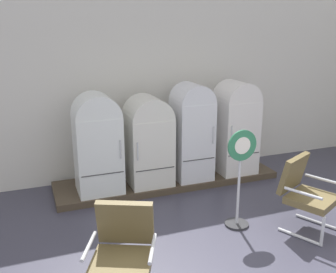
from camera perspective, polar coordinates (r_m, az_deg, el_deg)
back_wall at (r=6.76m, az=-1.98°, el=8.10°), size 11.76×0.12×3.24m
display_plinth at (r=6.61m, az=-0.08°, el=-6.37°), size 3.72×0.95×0.10m
refrigerator_0 at (r=5.90m, az=-10.33°, el=-0.63°), size 0.68×0.62×1.52m
refrigerator_1 at (r=6.14m, az=-2.92°, el=-0.27°), size 0.68×0.70×1.42m
refrigerator_2 at (r=6.33m, az=3.52°, el=1.14°), size 0.59×0.62×1.58m
refrigerator_3 at (r=6.71m, az=9.90°, el=1.76°), size 0.63×0.65×1.57m
armchair_left at (r=3.86m, az=-6.68°, el=-16.25°), size 0.79×0.83×0.97m
armchair_right at (r=5.33m, az=19.51°, el=-7.52°), size 0.80×0.83×0.97m
sign_stand at (r=5.14m, az=10.44°, el=-6.88°), size 0.40×0.32×1.33m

